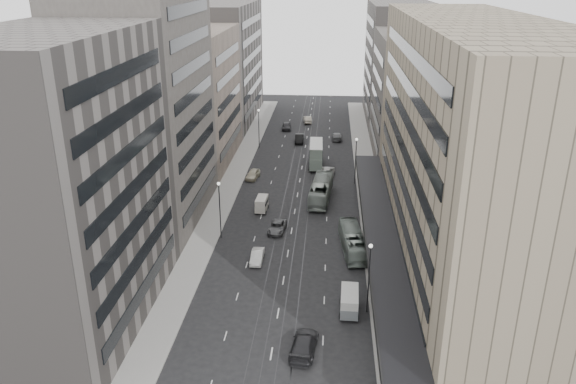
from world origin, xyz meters
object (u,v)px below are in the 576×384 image
(sedan_2, at_px, (277,227))
(pedestrian, at_px, (394,310))
(sedan_1, at_px, (257,256))
(bus_near, at_px, (352,241))
(double_decker, at_px, (316,154))
(panel_van, at_px, (262,204))
(vw_microbus, at_px, (349,301))
(bus_far, at_px, (321,190))

(sedan_2, relative_size, pedestrian, 2.67)
(sedan_1, distance_m, sedan_2, 9.27)
(bus_near, relative_size, double_decker, 1.25)
(panel_van, distance_m, pedestrian, 32.97)
(double_decker, bearing_deg, sedan_1, -100.71)
(bus_near, bearing_deg, sedan_2, -32.99)
(double_decker, bearing_deg, vw_microbus, -85.30)
(bus_near, xyz_separation_m, pedestrian, (4.02, -15.40, -0.42))
(sedan_1, height_order, pedestrian, pedestrian)
(bus_far, height_order, sedan_1, bus_far)
(bus_near, xyz_separation_m, vw_microbus, (-0.75, -14.43, -0.11))
(sedan_2, bearing_deg, pedestrian, -49.81)
(double_decker, relative_size, panel_van, 2.34)
(vw_microbus, xyz_separation_m, sedan_1, (-11.52, 10.64, -0.67))
(bus_near, xyz_separation_m, panel_van, (-13.63, 12.45, -0.24))
(panel_van, bearing_deg, pedestrian, -54.94)
(sedan_1, bearing_deg, vw_microbus, -43.03)
(bus_far, distance_m, double_decker, 16.95)
(sedan_1, height_order, sedan_2, sedan_1)
(bus_far, relative_size, double_decker, 1.42)
(vw_microbus, bearing_deg, panel_van, 117.68)
(panel_van, height_order, pedestrian, panel_van)
(vw_microbus, height_order, panel_van, vw_microbus)
(bus_near, distance_m, sedan_1, 12.86)
(vw_microbus, relative_size, panel_van, 1.27)
(vw_microbus, xyz_separation_m, sedan_2, (-9.80, 19.75, -0.69))
(vw_microbus, bearing_deg, sedan_2, 118.46)
(bus_far, height_order, pedestrian, bus_far)
(pedestrian, bearing_deg, sedan_1, -59.23)
(bus_near, relative_size, sedan_1, 2.50)
(bus_near, height_order, panel_van, bus_near)
(bus_near, height_order, sedan_2, bus_near)
(sedan_2, bearing_deg, sedan_1, -95.61)
(bus_far, bearing_deg, pedestrian, 109.37)
(bus_far, distance_m, pedestrian, 34.23)
(double_decker, distance_m, panel_van, 23.51)
(double_decker, height_order, sedan_1, double_decker)
(sedan_1, bearing_deg, pedestrian, -35.80)
(bus_near, bearing_deg, panel_van, -48.63)
(bus_far, xyz_separation_m, sedan_2, (-5.99, -12.41, -1.01))
(panel_van, distance_m, sedan_2, 7.79)
(vw_microbus, xyz_separation_m, panel_van, (-12.88, 26.87, -0.13))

